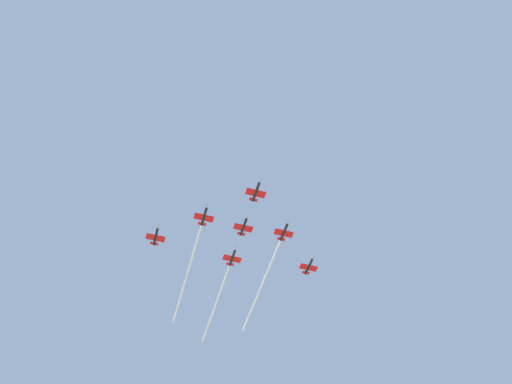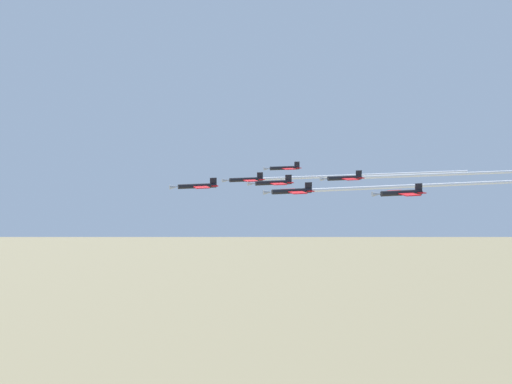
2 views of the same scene
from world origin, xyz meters
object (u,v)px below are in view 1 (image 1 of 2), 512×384
object	(u,v)px
jet_port_inner	(268,270)
jet_starboard_inner	(192,258)
jet_center_rear	(156,236)
jet_starboard_outer	(309,266)
jet_port_outer	(244,226)
jet_lead	(256,192)
jet_port_trail	(221,289)

from	to	relation	value
jet_port_inner	jet_starboard_inner	bearing A→B (deg)	-1.60
jet_center_rear	jet_starboard_outer	bearing A→B (deg)	-180.00
jet_port_outer	jet_center_rear	xyz separation A→B (m)	(6.59, -38.20, -0.13)
jet_port_inner	jet_center_rear	bearing A→B (deg)	6.83
jet_starboard_inner	jet_port_outer	xyz separation A→B (m)	(9.38, 27.65, 1.11)
jet_lead	jet_port_inner	xyz separation A→B (m)	(-44.45, -8.68, 0.27)
jet_port_inner	jet_starboard_inner	distance (m)	35.38
jet_port_inner	jet_starboard_inner	size ratio (longest dim) A/B	0.97
jet_lead	jet_port_trail	distance (m)	60.04
jet_center_rear	jet_port_inner	bearing A→B (deg)	-173.17
jet_starboard_outer	jet_port_trail	bearing A→B (deg)	-34.93
jet_port_outer	jet_center_rear	world-z (taller)	jet_port_outer
jet_lead	jet_port_outer	distance (m)	19.44
jet_starboard_inner	jet_lead	bearing A→B (deg)	112.49
jet_port_inner	jet_port_trail	bearing A→B (deg)	-46.05
jet_lead	jet_starboard_inner	distance (m)	46.21
jet_lead	jet_port_outer	size ratio (longest dim) A/B	1.00
jet_port_inner	jet_port_trail	world-z (taller)	jet_port_trail
jet_port_trail	jet_port_inner	bearing A→B (deg)	133.95
jet_lead	jet_port_inner	world-z (taller)	jet_port_inner
jet_lead	jet_port_outer	world-z (taller)	jet_port_outer
jet_lead	jet_starboard_inner	world-z (taller)	jet_lead
jet_port_outer	jet_port_trail	bearing A→B (deg)	-90.00
jet_lead	jet_starboard_outer	xyz separation A→B (m)	(-49.07, 9.53, 1.43)
jet_lead	jet_center_rear	xyz separation A→B (m)	(-9.53, -49.07, -0.04)
jet_port_inner	jet_starboard_outer	world-z (taller)	jet_starboard_outer
jet_port_trail	jet_lead	bearing A→B (deg)	90.00
jet_starboard_outer	jet_center_rear	distance (m)	70.71
jet_port_outer	jet_lead	bearing A→B (deg)	90.00
jet_port_inner	jet_port_outer	size ratio (longest dim) A/B	5.76
jet_port_inner	jet_starboard_outer	xyz separation A→B (m)	(-4.62, 18.20, 1.16)
jet_starboard_inner	jet_starboard_outer	size ratio (longest dim) A/B	5.92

